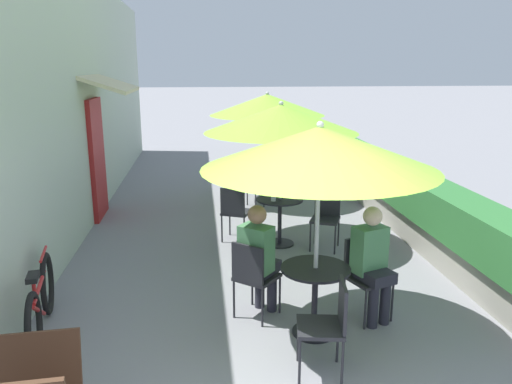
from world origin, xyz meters
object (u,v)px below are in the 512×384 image
object	(u,v)px
cafe_chair_near_left	(329,321)
seated_patron_near_right	(372,259)
cafe_chair_mid_left	(326,214)
patio_table_far	(267,176)
cafe_chair_far_right	(255,182)
coffee_cup_far	(262,163)
patio_umbrella_far	(267,105)
cafe_chair_near_right	(365,271)
cafe_chair_mid_right	(235,209)
cafe_chair_far_left	(277,169)
coffee_cup_mid	(273,198)
patio_table_near	(315,288)
patio_umbrella_mid	(281,119)
patio_table_mid	(280,213)
seated_patron_near_back	(259,255)
cafe_chair_near_back	(253,274)
patio_umbrella_near	(319,148)
bicycle_leaning	(41,303)

from	to	relation	value
cafe_chair_near_left	seated_patron_near_right	xyz separation A→B (m)	(0.69, 0.90, 0.17)
cafe_chair_mid_left	patio_table_far	size ratio (longest dim) A/B	1.21
cafe_chair_far_right	coffee_cup_far	distance (m)	0.71
cafe_chair_far_right	patio_table_far	bearing A→B (deg)	6.35
cafe_chair_near_left	patio_umbrella_far	bearing A→B (deg)	6.76
cafe_chair_near_right	cafe_chair_mid_right	xyz separation A→B (m)	(-1.22, 2.50, 0.00)
cafe_chair_mid_left	cafe_chair_far_right	xyz separation A→B (m)	(-0.82, 2.15, 0.00)
patio_table_far	seated_patron_near_right	bearing A→B (deg)	-84.83
cafe_chair_mid_right	cafe_chair_far_left	world-z (taller)	same
cafe_chair_near_right	coffee_cup_mid	bearing A→B (deg)	-93.85
patio_table_near	cafe_chair_mid_left	world-z (taller)	cafe_chair_mid_left
seated_patron_near_right	patio_umbrella_mid	xyz separation A→B (m)	(-0.59, 2.40, 1.22)
coffee_cup_mid	cafe_chair_near_right	bearing A→B (deg)	-72.92
coffee_cup_mid	coffee_cup_far	xyz separation A→B (m)	(0.16, 2.70, 0.00)
patio_table_mid	patio_table_far	xyz separation A→B (m)	(0.14, 2.57, 0.00)
seated_patron_near_back	cafe_chair_far_left	distance (m)	5.44
cafe_chair_far_left	cafe_chair_far_right	distance (m)	1.38
patio_table_near	cafe_chair_far_left	distance (m)	5.83
patio_umbrella_far	cafe_chair_far_left	size ratio (longest dim) A/B	2.56
cafe_chair_near_right	cafe_chair_near_back	world-z (taller)	same
patio_table_near	patio_umbrella_near	xyz separation A→B (m)	(0.00, 0.00, 1.42)
cafe_chair_mid_left	coffee_cup_mid	bearing A→B (deg)	16.76
patio_umbrella_mid	cafe_chair_mid_right	distance (m)	1.56
patio_table_near	coffee_cup_mid	xyz separation A→B (m)	(-0.06, 2.50, 0.27)
cafe_chair_near_left	patio_table_mid	xyz separation A→B (m)	(0.09, 3.30, -0.03)
patio_table_near	cafe_chair_mid_right	bearing A→B (deg)	102.08
cafe_chair_mid_left	cafe_chair_mid_right	distance (m)	1.38
cafe_chair_far_left	cafe_chair_mid_left	bearing A→B (deg)	36.27
seated_patron_near_right	coffee_cup_mid	size ratio (longest dim) A/B	13.89
cafe_chair_near_right	cafe_chair_mid_left	size ratio (longest dim) A/B	1.00
cafe_chair_near_left	seated_patron_near_back	bearing A→B (deg)	31.64
cafe_chair_near_left	cafe_chair_near_back	xyz separation A→B (m)	(-0.55, 1.06, 0.00)
cafe_chair_near_right	patio_table_far	size ratio (longest dim) A/B	1.21
cafe_chair_mid_left	patio_table_mid	bearing A→B (deg)	6.35
cafe_chair_mid_left	coffee_cup_mid	xyz separation A→B (m)	(-0.78, 0.09, 0.25)
seated_patron_near_back	cafe_chair_far_right	bearing A→B (deg)	123.40
cafe_chair_far_left	cafe_chair_near_right	bearing A→B (deg)	33.80
seated_patron_near_right	patio_table_mid	world-z (taller)	seated_patron_near_right
patio_table_near	bicycle_leaning	distance (m)	2.74
cafe_chair_mid_left	patio_umbrella_near	bearing A→B (deg)	96.54
cafe_chair_near_back	cafe_chair_mid_left	size ratio (longest dim) A/B	1.00
cafe_chair_near_back	patio_umbrella_mid	size ratio (longest dim) A/B	0.39
patio_umbrella_mid	cafe_chair_far_right	distance (m)	2.40
patio_table_mid	cafe_chair_mid_left	xyz separation A→B (m)	(0.66, -0.20, 0.03)
patio_umbrella_near	patio_table_far	world-z (taller)	patio_umbrella_near
seated_patron_near_right	seated_patron_near_back	xyz separation A→B (m)	(-1.16, 0.25, 0.00)
cafe_chair_near_left	patio_table_far	world-z (taller)	cafe_chair_near_left
patio_umbrella_mid	coffee_cup_mid	distance (m)	1.16
cafe_chair_mid_right	patio_table_mid	bearing A→B (deg)	6.35
seated_patron_near_back	patio_umbrella_far	distance (m)	4.93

